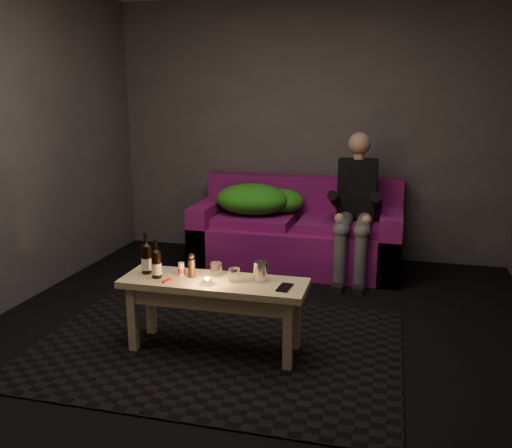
# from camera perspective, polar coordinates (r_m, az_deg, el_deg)

# --- Properties ---
(floor) EXTENTS (4.50, 4.50, 0.00)m
(floor) POSITION_cam_1_polar(r_m,az_deg,el_deg) (3.78, -0.71, -12.55)
(floor) COLOR black
(floor) RESTS_ON ground
(room) EXTENTS (4.50, 4.50, 4.50)m
(room) POSITION_cam_1_polar(r_m,az_deg,el_deg) (3.85, 1.12, 13.26)
(room) COLOR silver
(room) RESTS_ON ground
(rug) EXTENTS (2.44, 1.78, 0.01)m
(rug) POSITION_cam_1_polar(r_m,az_deg,el_deg) (3.75, -4.08, -12.70)
(rug) COLOR black
(rug) RESTS_ON floor
(sofa) EXTENTS (1.98, 0.89, 0.85)m
(sofa) POSITION_cam_1_polar(r_m,az_deg,el_deg) (5.34, 4.42, -1.16)
(sofa) COLOR #791063
(sofa) RESTS_ON floor
(green_blanket) EXTENTS (0.87, 0.59, 0.30)m
(green_blanket) POSITION_cam_1_polar(r_m,az_deg,el_deg) (5.35, 0.16, 2.55)
(green_blanket) COLOR green
(green_blanket) RESTS_ON sofa
(person) EXTENTS (0.36, 0.82, 1.32)m
(person) POSITION_cam_1_polar(r_m,az_deg,el_deg) (5.04, 10.44, 2.13)
(person) COLOR black
(person) RESTS_ON sofa
(coffee_table) EXTENTS (1.21, 0.40, 0.49)m
(coffee_table) POSITION_cam_1_polar(r_m,az_deg,el_deg) (3.55, -4.45, -7.24)
(coffee_table) COLOR #D8C27E
(coffee_table) RESTS_ON rug
(beer_bottle_a) EXTENTS (0.07, 0.07, 0.28)m
(beer_bottle_a) POSITION_cam_1_polar(r_m,az_deg,el_deg) (3.68, -11.46, -3.56)
(beer_bottle_a) COLOR black
(beer_bottle_a) RESTS_ON coffee_table
(beer_bottle_b) EXTENTS (0.07, 0.07, 0.26)m
(beer_bottle_b) POSITION_cam_1_polar(r_m,az_deg,el_deg) (3.58, -10.46, -4.12)
(beer_bottle_b) COLOR black
(beer_bottle_b) RESTS_ON coffee_table
(salt_shaker) EXTENTS (0.05, 0.05, 0.09)m
(salt_shaker) POSITION_cam_1_polar(r_m,az_deg,el_deg) (3.61, -7.85, -4.71)
(salt_shaker) COLOR silver
(salt_shaker) RESTS_ON coffee_table
(pepper_mill) EXTENTS (0.06, 0.06, 0.12)m
(pepper_mill) POSITION_cam_1_polar(r_m,az_deg,el_deg) (3.57, -6.79, -4.63)
(pepper_mill) COLOR black
(pepper_mill) RESTS_ON coffee_table
(tumbler_back) EXTENTS (0.08, 0.08, 0.09)m
(tumbler_back) POSITION_cam_1_polar(r_m,az_deg,el_deg) (3.59, -4.21, -4.75)
(tumbler_back) COLOR white
(tumbler_back) RESTS_ON coffee_table
(tealight) EXTENTS (0.05, 0.05, 0.04)m
(tealight) POSITION_cam_1_polar(r_m,az_deg,el_deg) (3.45, -5.16, -5.97)
(tealight) COLOR white
(tealight) RESTS_ON coffee_table
(tumbler_front) EXTENTS (0.09, 0.09, 0.09)m
(tumbler_front) POSITION_cam_1_polar(r_m,az_deg,el_deg) (3.47, -2.29, -5.38)
(tumbler_front) COLOR white
(tumbler_front) RESTS_ON coffee_table
(steel_cup) EXTENTS (0.12, 0.12, 0.12)m
(steel_cup) POSITION_cam_1_polar(r_m,az_deg,el_deg) (3.48, 0.46, -4.99)
(steel_cup) COLOR silver
(steel_cup) RESTS_ON coffee_table
(smartphone) EXTENTS (0.09, 0.16, 0.01)m
(smartphone) POSITION_cam_1_polar(r_m,az_deg,el_deg) (3.37, 3.04, -6.69)
(smartphone) COLOR black
(smartphone) RESTS_ON coffee_table
(red_lighter) EXTENTS (0.04, 0.07, 0.01)m
(red_lighter) POSITION_cam_1_polar(r_m,az_deg,el_deg) (3.52, -9.38, -5.92)
(red_lighter) COLOR red
(red_lighter) RESTS_ON coffee_table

